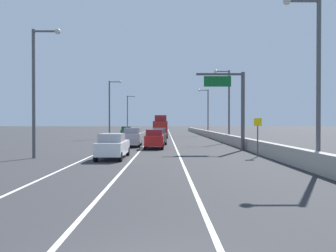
% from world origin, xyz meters
% --- Properties ---
extents(ground_plane, '(320.00, 320.00, 0.00)m').
position_xyz_m(ground_plane, '(0.00, 64.00, 0.00)').
color(ground_plane, '#2D2D30').
extents(lane_stripe_left, '(0.16, 130.00, 0.00)m').
position_xyz_m(lane_stripe_left, '(-5.50, 55.00, 0.00)').
color(lane_stripe_left, silver).
rests_on(lane_stripe_left, ground_plane).
extents(lane_stripe_center, '(0.16, 130.00, 0.00)m').
position_xyz_m(lane_stripe_center, '(-2.00, 55.00, 0.00)').
color(lane_stripe_center, silver).
rests_on(lane_stripe_center, ground_plane).
extents(lane_stripe_right, '(0.16, 130.00, 0.00)m').
position_xyz_m(lane_stripe_right, '(1.50, 55.00, 0.00)').
color(lane_stripe_right, silver).
rests_on(lane_stripe_right, ground_plane).
extents(jersey_barrier_right, '(0.60, 120.00, 1.10)m').
position_xyz_m(jersey_barrier_right, '(8.44, 40.00, 0.55)').
color(jersey_barrier_right, '#9E998E').
rests_on(jersey_barrier_right, ground_plane).
extents(overhead_sign_gantry, '(4.68, 0.36, 7.50)m').
position_xyz_m(overhead_sign_gantry, '(7.10, 25.03, 4.73)').
color(overhead_sign_gantry, '#47474C').
rests_on(overhead_sign_gantry, ground_plane).
extents(speed_advisory_sign, '(0.60, 0.11, 3.00)m').
position_xyz_m(speed_advisory_sign, '(7.54, 19.19, 1.76)').
color(speed_advisory_sign, '#4C4C51').
rests_on(speed_advisory_sign, ground_plane).
extents(lamp_post_right_near, '(2.14, 0.44, 9.67)m').
position_xyz_m(lamp_post_right_near, '(8.69, 12.44, 5.58)').
color(lamp_post_right_near, '#4C4C51').
rests_on(lamp_post_right_near, ground_plane).
extents(lamp_post_right_second, '(2.14, 0.44, 9.67)m').
position_xyz_m(lamp_post_right_second, '(8.61, 36.65, 5.58)').
color(lamp_post_right_second, '#4C4C51').
rests_on(lamp_post_right_second, ground_plane).
extents(lamp_post_right_third, '(2.14, 0.44, 9.67)m').
position_xyz_m(lamp_post_right_third, '(9.13, 60.86, 5.58)').
color(lamp_post_right_third, '#4C4C51').
rests_on(lamp_post_right_third, ground_plane).
extents(lamp_post_left_near, '(2.14, 0.44, 9.67)m').
position_xyz_m(lamp_post_left_near, '(-9.17, 18.44, 5.58)').
color(lamp_post_left_near, '#4C4C51').
rests_on(lamp_post_left_near, ground_plane).
extents(lamp_post_left_mid, '(2.14, 0.44, 9.67)m').
position_xyz_m(lamp_post_left_mid, '(-8.66, 47.49, 5.58)').
color(lamp_post_left_mid, '#4C4C51').
rests_on(lamp_post_left_mid, ground_plane).
extents(lamp_post_left_far, '(2.14, 0.44, 9.67)m').
position_xyz_m(lamp_post_left_far, '(-9.13, 76.54, 5.58)').
color(lamp_post_left_far, '#4C4C51').
rests_on(lamp_post_left_far, ground_plane).
extents(car_gray_0, '(1.96, 4.79, 1.98)m').
position_xyz_m(car_gray_0, '(-0.42, 33.86, 0.99)').
color(car_gray_0, slate).
rests_on(car_gray_0, ground_plane).
extents(car_green_1, '(2.03, 4.39, 1.95)m').
position_xyz_m(car_green_1, '(-6.60, 51.81, 0.97)').
color(car_green_1, '#196033').
rests_on(car_green_1, ground_plane).
extents(car_blue_2, '(1.96, 4.72, 1.96)m').
position_xyz_m(car_blue_2, '(-0.37, 69.73, 0.98)').
color(car_blue_2, '#1E389E').
rests_on(car_blue_2, ground_plane).
extents(car_red_3, '(1.94, 4.40, 1.96)m').
position_xyz_m(car_red_3, '(-0.72, 27.16, 0.98)').
color(car_red_3, red).
rests_on(car_red_3, ground_plane).
extents(car_white_4, '(1.95, 4.82, 1.86)m').
position_xyz_m(car_white_4, '(-3.49, 18.11, 0.93)').
color(car_white_4, white).
rests_on(car_white_4, ground_plane).
extents(car_silver_5, '(2.00, 4.37, 2.07)m').
position_xyz_m(car_silver_5, '(-3.27, 29.78, 1.03)').
color(car_silver_5, '#B7B7BC').
rests_on(car_silver_5, ground_plane).
extents(box_truck, '(2.49, 9.32, 4.00)m').
position_xyz_m(box_truck, '(-0.44, 50.78, 1.82)').
color(box_truck, '#A51E19').
rests_on(box_truck, ground_plane).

